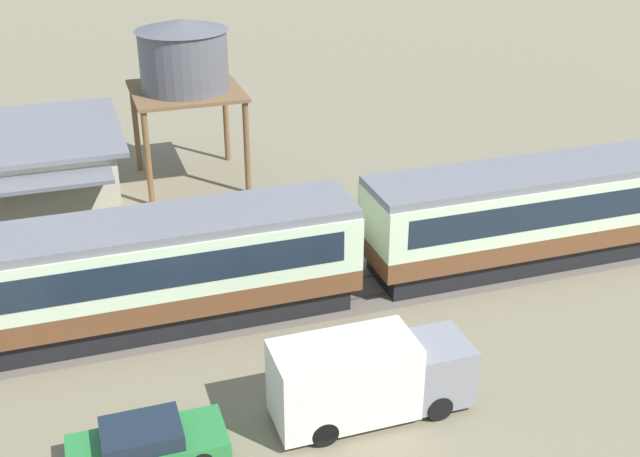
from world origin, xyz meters
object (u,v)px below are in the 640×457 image
object	(u,v)px
water_tower	(184,59)
parked_car_green	(146,444)
passenger_train	(367,235)
delivery_truck_grey	(368,377)

from	to	relation	value
water_tower	parked_car_green	bearing A→B (deg)	-103.72
water_tower	parked_car_green	size ratio (longest dim) A/B	1.86
passenger_train	water_tower	size ratio (longest dim) A/B	9.52
passenger_train	parked_car_green	bearing A→B (deg)	-142.79
passenger_train	parked_car_green	xyz separation A→B (m)	(-9.08, -6.90, -1.63)
passenger_train	water_tower	world-z (taller)	water_tower
water_tower	delivery_truck_grey	world-z (taller)	water_tower
delivery_truck_grey	passenger_train	bearing A→B (deg)	69.02
water_tower	parked_car_green	world-z (taller)	water_tower
parked_car_green	water_tower	bearing A→B (deg)	76.49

